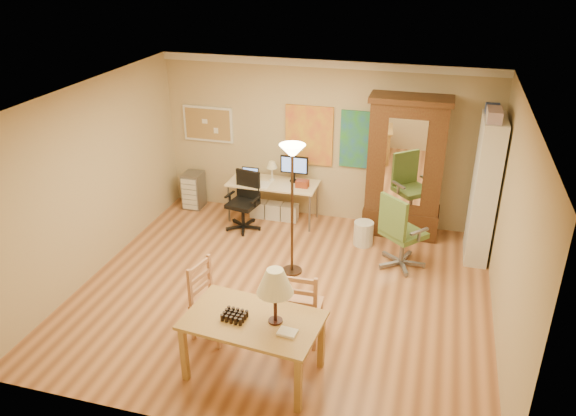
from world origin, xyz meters
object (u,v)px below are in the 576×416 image
(office_chair_black, at_px, (244,214))
(bookshelf, at_px, (484,190))
(dining_table, at_px, (261,309))
(armoire, at_px, (405,176))
(computer_desk, at_px, (275,197))
(office_chair_green, at_px, (400,248))

(office_chair_black, bearing_deg, bookshelf, 1.85)
(dining_table, height_order, armoire, armoire)
(office_chair_black, bearing_deg, computer_desk, 49.62)
(bookshelf, bearing_deg, office_chair_green, -148.24)
(office_chair_black, relative_size, office_chair_green, 0.84)
(office_chair_green, height_order, armoire, armoire)
(dining_table, distance_m, computer_desk, 3.90)
(computer_desk, height_order, office_chair_black, computer_desk)
(armoire, bearing_deg, dining_table, -106.63)
(computer_desk, height_order, armoire, armoire)
(dining_table, height_order, computer_desk, dining_table)
(office_chair_black, relative_size, bookshelf, 0.45)
(office_chair_black, bearing_deg, office_chair_green, -11.90)
(office_chair_black, relative_size, armoire, 0.43)
(dining_table, height_order, bookshelf, bookshelf)
(dining_table, bearing_deg, office_chair_green, 65.54)
(office_chair_green, bearing_deg, bookshelf, 31.76)
(computer_desk, bearing_deg, armoire, 2.28)
(bookshelf, bearing_deg, office_chair_black, -178.15)
(dining_table, distance_m, office_chair_green, 3.04)
(computer_desk, height_order, office_chair_green, office_chair_green)
(dining_table, bearing_deg, computer_desk, 104.54)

